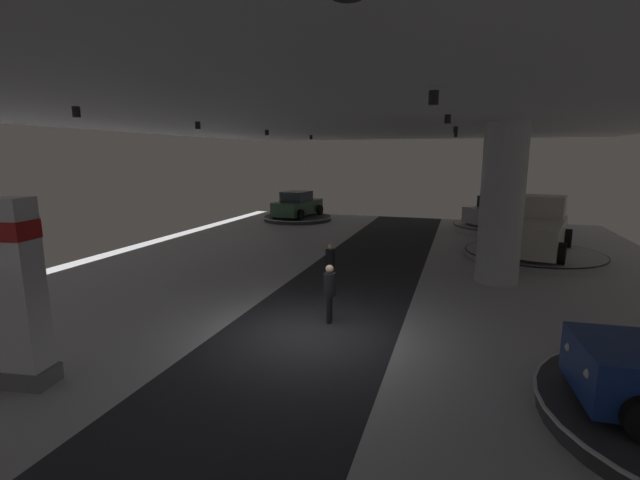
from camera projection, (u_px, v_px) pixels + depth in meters
ground at (307, 335)px, 11.03m from camera, size 24.00×44.00×0.06m
ceiling_with_spotlights at (306, 104)px, 9.97m from camera, size 24.00×44.00×0.39m
column_right at (502, 204)px, 15.09m from camera, size 1.44×1.44×5.50m
brand_sign_pylon at (11, 290)px, 8.31m from camera, size 1.35×0.84×3.67m
display_platform_deep_right at (499, 227)px, 26.13m from camera, size 5.23×5.23×0.35m
display_car_deep_right at (500, 212)px, 25.94m from camera, size 4.29×4.19×1.71m
display_platform_deep_left at (298, 218)px, 30.24m from camera, size 4.70×4.70×0.28m
display_car_deep_left at (297, 205)px, 30.04m from camera, size 2.68×4.41×1.71m
display_platform_far_right at (533, 254)px, 19.17m from camera, size 5.68×5.68×0.28m
pickup_truck_far_right at (536, 229)px, 19.23m from camera, size 3.68×5.66×2.30m
visitor_walking_near at (330, 290)px, 11.66m from camera, size 0.32×0.32×1.59m
visitor_walking_far at (330, 264)px, 14.48m from camera, size 0.32×0.32×1.59m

